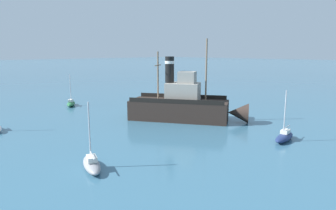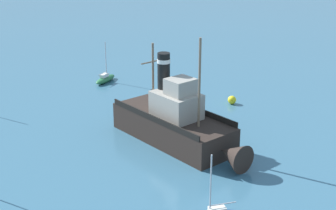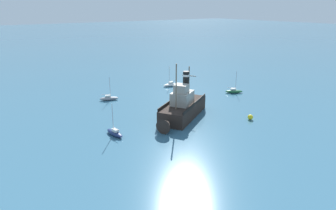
% 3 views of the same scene
% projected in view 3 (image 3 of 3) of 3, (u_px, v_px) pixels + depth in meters
% --- Properties ---
extents(ground_plane, '(600.00, 600.00, 0.00)m').
position_uv_depth(ground_plane, '(188.00, 117.00, 52.16)').
color(ground_plane, '#38667F').
extents(old_tugboat, '(10.30, 14.09, 9.90)m').
position_uv_depth(old_tugboat, '(182.00, 107.00, 51.39)').
color(old_tugboat, '#2D231E').
rests_on(old_tugboat, ground).
extents(sailboat_green, '(3.07, 3.75, 4.90)m').
position_uv_depth(sailboat_green, '(234.00, 91.00, 66.34)').
color(sailboat_green, '#286B3D').
rests_on(sailboat_green, ground).
extents(sailboat_navy, '(3.90, 1.52, 4.90)m').
position_uv_depth(sailboat_navy, '(115.00, 133.00, 44.70)').
color(sailboat_navy, navy).
rests_on(sailboat_navy, ground).
extents(sailboat_white, '(1.39, 3.87, 4.90)m').
position_uv_depth(sailboat_white, '(170.00, 84.00, 71.89)').
color(sailboat_white, white).
rests_on(sailboat_white, ground).
extents(sailboat_grey, '(2.45, 3.93, 4.90)m').
position_uv_depth(sailboat_grey, '(109.00, 98.00, 61.34)').
color(sailboat_grey, gray).
rests_on(sailboat_grey, ground).
extents(mooring_buoy, '(0.90, 0.90, 0.90)m').
position_uv_depth(mooring_buoy, '(250.00, 117.00, 50.86)').
color(mooring_buoy, yellow).
rests_on(mooring_buoy, ground).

